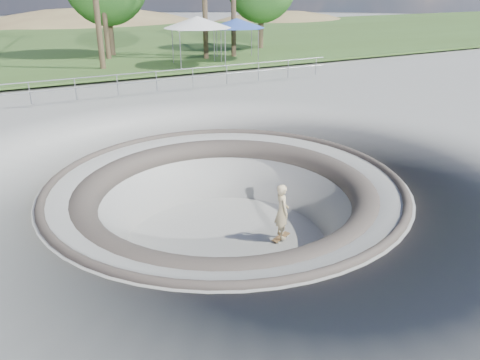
{
  "coord_description": "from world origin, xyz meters",
  "views": [
    {
      "loc": [
        -5.41,
        -11.13,
        5.29
      ],
      "look_at": [
        0.56,
        0.17,
        -0.1
      ],
      "focal_mm": 35.0,
      "sensor_mm": 36.0,
      "label": 1
    }
  ],
  "objects": [
    {
      "name": "ground",
      "position": [
        0.0,
        0.0,
        0.0
      ],
      "size": [
        180.0,
        180.0,
        0.0
      ],
      "primitive_type": "plane",
      "color": "gray",
      "rests_on": "ground"
    },
    {
      "name": "skateboard",
      "position": [
        1.51,
        -0.72,
        -1.84
      ],
      "size": [
        0.75,
        0.47,
        0.08
      ],
      "color": "olive",
      "rests_on": "ground"
    },
    {
      "name": "safety_railing",
      "position": [
        0.0,
        12.0,
        0.69
      ],
      "size": [
        25.0,
        0.06,
        1.03
      ],
      "color": "gray",
      "rests_on": "ground"
    },
    {
      "name": "grass_strip",
      "position": [
        0.0,
        34.0,
        0.22
      ],
      "size": [
        180.0,
        36.0,
        0.12
      ],
      "color": "#334F1F",
      "rests_on": "ground"
    },
    {
      "name": "canopy_white",
      "position": [
        6.9,
        18.0,
        2.98
      ],
      "size": [
        5.99,
        5.99,
        3.08
      ],
      "color": "gray",
      "rests_on": "ground"
    },
    {
      "name": "distant_hills",
      "position": [
        3.78,
        57.17,
        -7.02
      ],
      "size": [
        103.2,
        45.0,
        28.6
      ],
      "color": "brown",
      "rests_on": "ground"
    },
    {
      "name": "skate_bowl",
      "position": [
        0.0,
        0.0,
        -1.83
      ],
      "size": [
        14.0,
        14.0,
        4.1
      ],
      "color": "gray",
      "rests_on": "ground"
    },
    {
      "name": "canopy_blue",
      "position": [
        10.46,
        19.36,
        2.71
      ],
      "size": [
        5.2,
        5.2,
        2.77
      ],
      "color": "gray",
      "rests_on": "ground"
    },
    {
      "name": "skater",
      "position": [
        1.51,
        -0.72,
        -0.97
      ],
      "size": [
        0.54,
        0.7,
        1.71
      ],
      "primitive_type": "imported",
      "rotation": [
        0.0,
        0.0,
        1.35
      ],
      "color": "beige",
      "rests_on": "skateboard"
    }
  ]
}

